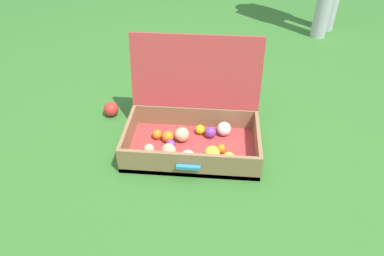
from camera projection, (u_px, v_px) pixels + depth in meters
ground_plane at (204, 148)px, 1.81m from camera, size 16.00×16.00×0.00m
open_suitcase at (193, 126)px, 1.77m from camera, size 0.66×0.48×0.51m
stray_ball_on_grass at (111, 109)px, 2.01m from camera, size 0.08×0.08×0.08m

